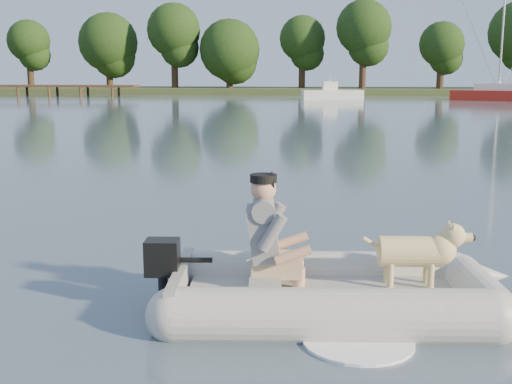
# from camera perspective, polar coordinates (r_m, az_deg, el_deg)

# --- Properties ---
(water) EXTENTS (160.00, 160.00, 0.00)m
(water) POSITION_cam_1_polar(r_m,az_deg,el_deg) (6.00, -2.25, -10.49)
(water) COLOR slate
(water) RESTS_ON ground
(shore_bank) EXTENTS (160.00, 12.00, 0.70)m
(shore_bank) POSITION_cam_1_polar(r_m,az_deg,el_deg) (67.56, 6.16, 8.89)
(shore_bank) COLOR #47512D
(shore_bank) RESTS_ON water
(dock) EXTENTS (18.00, 2.00, 1.04)m
(dock) POSITION_cam_1_polar(r_m,az_deg,el_deg) (63.52, -18.42, 8.56)
(dock) COLOR #4C331E
(dock) RESTS_ON water
(treeline) EXTENTS (91.07, 7.35, 9.27)m
(treeline) POSITION_cam_1_polar(r_m,az_deg,el_deg) (66.98, 12.77, 13.02)
(treeline) COLOR #332316
(treeline) RESTS_ON shore_bank
(dinghy) EXTENTS (4.74, 3.39, 1.35)m
(dinghy) POSITION_cam_1_polar(r_m,az_deg,el_deg) (5.85, 7.55, -5.17)
(dinghy) COLOR #989893
(dinghy) RESTS_ON water
(man) EXTENTS (0.76, 0.67, 1.05)m
(man) POSITION_cam_1_polar(r_m,az_deg,el_deg) (5.82, 0.85, -3.33)
(man) COLOR slate
(man) RESTS_ON dinghy
(dog) EXTENTS (0.94, 0.41, 0.60)m
(dog) POSITION_cam_1_polar(r_m,az_deg,el_deg) (6.02, 13.47, -5.62)
(dog) COLOR tan
(dog) RESTS_ON dinghy
(outboard_motor) EXTENTS (0.43, 0.32, 0.77)m
(outboard_motor) POSITION_cam_1_polar(r_m,az_deg,el_deg) (5.97, -8.27, -7.60)
(outboard_motor) COLOR black
(outboard_motor) RESTS_ON dinghy
(motorboat) EXTENTS (5.31, 2.85, 2.13)m
(motorboat) POSITION_cam_1_polar(r_m,az_deg,el_deg) (52.87, 6.78, 9.21)
(motorboat) COLOR white
(motorboat) RESTS_ON water
(sailboat) EXTENTS (8.31, 5.11, 10.97)m
(sailboat) POSITION_cam_1_polar(r_m,az_deg,el_deg) (54.05, 21.18, 8.09)
(sailboat) COLOR #A21E12
(sailboat) RESTS_ON water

